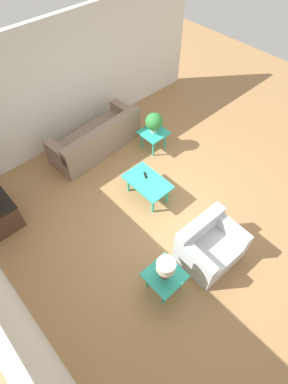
% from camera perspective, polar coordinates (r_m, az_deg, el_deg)
% --- Properties ---
extents(ground_plane, '(14.00, 14.00, 0.00)m').
position_cam_1_polar(ground_plane, '(6.03, 3.57, -2.83)').
color(ground_plane, '#A87A4C').
extents(wall_right, '(0.12, 7.20, 2.70)m').
position_cam_1_polar(wall_right, '(6.98, -14.89, 19.32)').
color(wall_right, white).
rests_on(wall_right, ground_plane).
extents(sofa, '(0.98, 2.18, 0.79)m').
position_cam_1_polar(sofa, '(7.00, -8.99, 9.82)').
color(sofa, gray).
rests_on(sofa, ground_plane).
extents(armchair, '(0.85, 1.03, 0.80)m').
position_cam_1_polar(armchair, '(5.30, 12.20, -10.01)').
color(armchair, silver).
rests_on(armchair, ground_plane).
extents(coffee_table, '(0.93, 0.59, 0.46)m').
position_cam_1_polar(coffee_table, '(5.88, 0.66, 1.74)').
color(coffee_table, '#2DB79E').
rests_on(coffee_table, ground_plane).
extents(side_table_plant, '(0.56, 0.56, 0.47)m').
position_cam_1_polar(side_table_plant, '(6.90, 1.86, 10.95)').
color(side_table_plant, '#2DB79E').
rests_on(side_table_plant, ground_plane).
extents(side_table_lamp, '(0.56, 0.56, 0.47)m').
position_cam_1_polar(side_table_lamp, '(4.87, 3.93, -15.79)').
color(side_table_lamp, '#2DB79E').
rests_on(side_table_lamp, ground_plane).
extents(potted_plant, '(0.39, 0.39, 0.48)m').
position_cam_1_polar(potted_plant, '(6.69, 1.93, 13.18)').
color(potted_plant, '#B2ADA3').
rests_on(potted_plant, side_table_plant).
extents(table_lamp, '(0.29, 0.29, 0.42)m').
position_cam_1_polar(table_lamp, '(4.55, 4.17, -14.11)').
color(table_lamp, red).
rests_on(table_lamp, side_table_lamp).
extents(remote_control, '(0.16, 0.11, 0.02)m').
position_cam_1_polar(remote_control, '(5.92, 0.26, 3.22)').
color(remote_control, black).
rests_on(remote_control, coffee_table).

